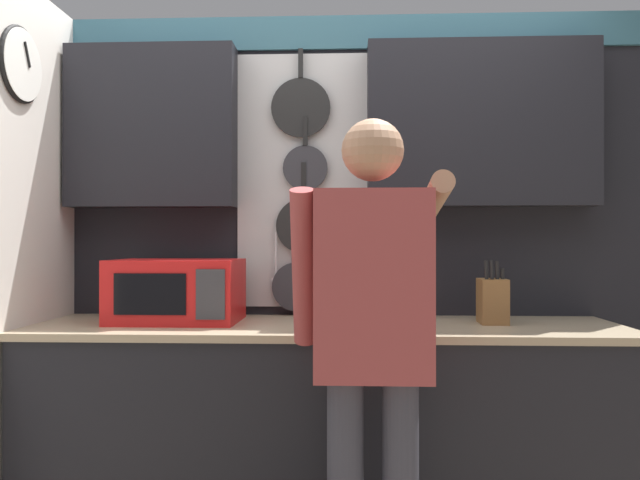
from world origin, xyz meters
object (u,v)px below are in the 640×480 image
object	(u,v)px
utensil_crock	(366,303)
knife_block	(493,300)
microwave	(177,291)
person	(373,324)

from	to	relation	value
utensil_crock	knife_block	bearing A→B (deg)	-0.09
knife_block	utensil_crock	distance (m)	0.53
microwave	knife_block	bearing A→B (deg)	0.03
microwave	person	world-z (taller)	person
knife_block	microwave	bearing A→B (deg)	-179.97
knife_block	person	size ratio (longest dim) A/B	0.16
knife_block	utensil_crock	world-z (taller)	utensil_crock
microwave	knife_block	xyz separation A→B (m)	(1.34, 0.00, -0.04)
knife_block	person	bearing A→B (deg)	-131.86
utensil_crock	person	size ratio (longest dim) A/B	0.21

